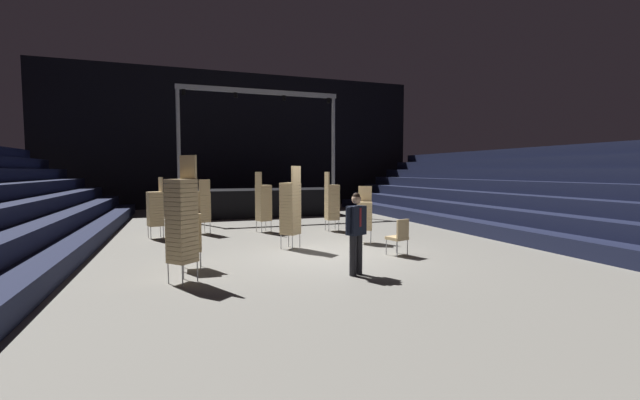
{
  "coord_description": "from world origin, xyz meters",
  "views": [
    {
      "loc": [
        -3.55,
        -9.93,
        2.17
      ],
      "look_at": [
        -0.05,
        0.27,
        1.4
      ],
      "focal_mm": 22.95,
      "sensor_mm": 36.0,
      "label": 1
    }
  ],
  "objects_px": {
    "chair_stack_front_left": "(290,208)",
    "chair_stack_mid_left": "(263,202)",
    "loose_chair_near_man": "(399,235)",
    "chair_stack_rear_centre": "(365,215)",
    "stage_riser": "(257,201)",
    "chair_stack_rear_right": "(202,207)",
    "chair_stack_front_right": "(191,230)",
    "chair_stack_mid_centre": "(332,201)",
    "chair_stack_rear_left": "(182,219)",
    "man_with_tie": "(356,229)",
    "chair_stack_mid_right": "(155,208)"
  },
  "relations": [
    {
      "from": "chair_stack_front_left",
      "to": "chair_stack_rear_centre",
      "type": "bearing_deg",
      "value": -37.98
    },
    {
      "from": "chair_stack_mid_left",
      "to": "loose_chair_near_man",
      "type": "distance_m",
      "value": 5.74
    },
    {
      "from": "chair_stack_front_left",
      "to": "chair_stack_mid_left",
      "type": "height_order",
      "value": "chair_stack_front_left"
    },
    {
      "from": "chair_stack_mid_left",
      "to": "man_with_tie",
      "type": "bearing_deg",
      "value": -12.42
    },
    {
      "from": "chair_stack_front_left",
      "to": "chair_stack_front_right",
      "type": "bearing_deg",
      "value": 169.46
    },
    {
      "from": "chair_stack_front_left",
      "to": "chair_stack_rear_right",
      "type": "height_order",
      "value": "chair_stack_front_left"
    },
    {
      "from": "chair_stack_front_left",
      "to": "loose_chair_near_man",
      "type": "xyz_separation_m",
      "value": [
        2.38,
        -1.83,
        -0.62
      ]
    },
    {
      "from": "chair_stack_front_right",
      "to": "chair_stack_rear_left",
      "type": "bearing_deg",
      "value": 83.84
    },
    {
      "from": "chair_stack_front_right",
      "to": "chair_stack_mid_right",
      "type": "bearing_deg",
      "value": -74.99
    },
    {
      "from": "chair_stack_front_right",
      "to": "chair_stack_rear_right",
      "type": "height_order",
      "value": "chair_stack_rear_right"
    },
    {
      "from": "man_with_tie",
      "to": "chair_stack_mid_right",
      "type": "relative_size",
      "value": 0.88
    },
    {
      "from": "stage_riser",
      "to": "chair_stack_rear_centre",
      "type": "height_order",
      "value": "stage_riser"
    },
    {
      "from": "chair_stack_front_right",
      "to": "loose_chair_near_man",
      "type": "bearing_deg",
      "value": -179.34
    },
    {
      "from": "chair_stack_mid_right",
      "to": "chair_stack_rear_centre",
      "type": "xyz_separation_m",
      "value": [
        5.99,
        -2.95,
        -0.13
      ]
    },
    {
      "from": "loose_chair_near_man",
      "to": "chair_stack_rear_right",
      "type": "bearing_deg",
      "value": 112.63
    },
    {
      "from": "chair_stack_front_left",
      "to": "chair_stack_mid_right",
      "type": "relative_size",
      "value": 1.17
    },
    {
      "from": "chair_stack_mid_left",
      "to": "chair_stack_rear_right",
      "type": "relative_size",
      "value": 1.14
    },
    {
      "from": "chair_stack_front_left",
      "to": "chair_stack_front_right",
      "type": "relative_size",
      "value": 1.35
    },
    {
      "from": "chair_stack_mid_left",
      "to": "chair_stack_rear_right",
      "type": "xyz_separation_m",
      "value": [
        -2.07,
        0.32,
        -0.13
      ]
    },
    {
      "from": "chair_stack_front_left",
      "to": "chair_stack_rear_centre",
      "type": "xyz_separation_m",
      "value": [
        2.34,
        0.13,
        -0.29
      ]
    },
    {
      "from": "chair_stack_front_right",
      "to": "chair_stack_mid_left",
      "type": "bearing_deg",
      "value": -114.4
    },
    {
      "from": "chair_stack_mid_right",
      "to": "chair_stack_front_right",
      "type": "bearing_deg",
      "value": 176.08
    },
    {
      "from": "stage_riser",
      "to": "chair_stack_front_right",
      "type": "relative_size",
      "value": 4.45
    },
    {
      "from": "man_with_tie",
      "to": "chair_stack_rear_centre",
      "type": "distance_m",
      "value": 3.85
    },
    {
      "from": "chair_stack_front_left",
      "to": "chair_stack_mid_left",
      "type": "xyz_separation_m",
      "value": [
        -0.12,
        3.31,
        -0.08
      ]
    },
    {
      "from": "stage_riser",
      "to": "chair_stack_mid_right",
      "type": "height_order",
      "value": "stage_riser"
    },
    {
      "from": "chair_stack_mid_left",
      "to": "chair_stack_rear_right",
      "type": "distance_m",
      "value": 2.1
    },
    {
      "from": "stage_riser",
      "to": "chair_stack_rear_left",
      "type": "bearing_deg",
      "value": -106.89
    },
    {
      "from": "chair_stack_rear_left",
      "to": "loose_chair_near_man",
      "type": "relative_size",
      "value": 2.62
    },
    {
      "from": "stage_riser",
      "to": "chair_stack_mid_left",
      "type": "distance_m",
      "value": 5.65
    },
    {
      "from": "chair_stack_front_right",
      "to": "loose_chair_near_man",
      "type": "height_order",
      "value": "chair_stack_front_right"
    },
    {
      "from": "stage_riser",
      "to": "chair_stack_mid_centre",
      "type": "bearing_deg",
      "value": -75.1
    },
    {
      "from": "chair_stack_mid_right",
      "to": "loose_chair_near_man",
      "type": "distance_m",
      "value": 7.8
    },
    {
      "from": "chair_stack_rear_left",
      "to": "loose_chair_near_man",
      "type": "bearing_deg",
      "value": -123.02
    },
    {
      "from": "chair_stack_mid_left",
      "to": "chair_stack_rear_right",
      "type": "bearing_deg",
      "value": -116.89
    },
    {
      "from": "chair_stack_mid_left",
      "to": "chair_stack_rear_left",
      "type": "relative_size",
      "value": 0.86
    },
    {
      "from": "man_with_tie",
      "to": "chair_stack_rear_right",
      "type": "xyz_separation_m",
      "value": [
        -2.73,
        6.9,
        -0.03
      ]
    },
    {
      "from": "chair_stack_mid_left",
      "to": "chair_stack_rear_left",
      "type": "bearing_deg",
      "value": -42.73
    },
    {
      "from": "chair_stack_mid_left",
      "to": "chair_stack_mid_centre",
      "type": "xyz_separation_m",
      "value": [
        2.39,
        -0.53,
        0.0
      ]
    },
    {
      "from": "chair_stack_rear_centre",
      "to": "chair_stack_front_right",
      "type": "bearing_deg",
      "value": 45.91
    },
    {
      "from": "chair_stack_front_right",
      "to": "chair_stack_rear_centre",
      "type": "relative_size",
      "value": 1.0
    },
    {
      "from": "chair_stack_front_right",
      "to": "chair_stack_mid_left",
      "type": "height_order",
      "value": "chair_stack_mid_left"
    },
    {
      "from": "chair_stack_mid_right",
      "to": "chair_stack_rear_left",
      "type": "bearing_deg",
      "value": 172.05
    },
    {
      "from": "chair_stack_front_right",
      "to": "chair_stack_mid_centre",
      "type": "height_order",
      "value": "chair_stack_mid_centre"
    },
    {
      "from": "chair_stack_mid_right",
      "to": "chair_stack_rear_right",
      "type": "xyz_separation_m",
      "value": [
        1.47,
        0.55,
        -0.04
      ]
    },
    {
      "from": "chair_stack_front_left",
      "to": "chair_stack_mid_right",
      "type": "distance_m",
      "value": 4.79
    },
    {
      "from": "chair_stack_mid_left",
      "to": "chair_stack_rear_centre",
      "type": "xyz_separation_m",
      "value": [
        2.45,
        -3.17,
        -0.21
      ]
    },
    {
      "from": "chair_stack_mid_right",
      "to": "chair_stack_mid_centre",
      "type": "xyz_separation_m",
      "value": [
        5.94,
        -0.3,
        0.08
      ]
    },
    {
      "from": "chair_stack_rear_left",
      "to": "chair_stack_rear_centre",
      "type": "xyz_separation_m",
      "value": [
        5.21,
        2.85,
        -0.38
      ]
    },
    {
      "from": "chair_stack_front_right",
      "to": "chair_stack_mid_centre",
      "type": "xyz_separation_m",
      "value": [
        4.97,
        4.38,
        0.21
      ]
    }
  ]
}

